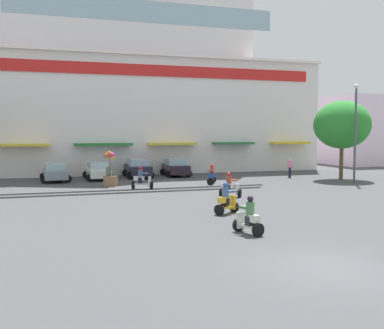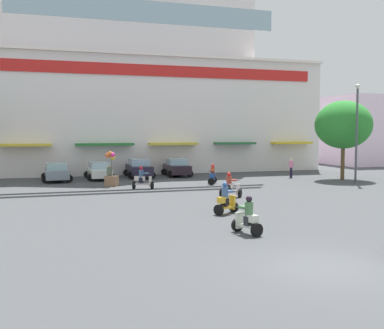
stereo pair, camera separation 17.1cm
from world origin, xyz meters
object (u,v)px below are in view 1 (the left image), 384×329
Objects in this scene: scooter_rider_2 at (226,201)px; scooter_rider_9 at (142,180)px; plaza_tree_1 at (342,125)px; streetlamp_near at (355,126)px; parked_car_2 at (138,168)px; pedestrian_1 at (109,174)px; pedestrian_0 at (290,167)px; scooter_rider_8 at (230,187)px; parked_car_3 at (176,167)px; parked_car_1 at (98,171)px; scooter_rider_4 at (212,176)px; parked_car_0 at (55,172)px; scooter_rider_7 at (249,218)px; balloon_vendor_cart at (110,171)px.

scooter_rider_2 is 10.86m from scooter_rider_9.
plaza_tree_1 is 2.60m from streetlamp_near.
parked_car_2 reaches higher than scooter_rider_2.
plaza_tree_1 is 0.86× the size of streetlamp_near.
pedestrian_0 is at bearing 4.61° from pedestrian_1.
plaza_tree_1 is 4.30× the size of scooter_rider_8.
scooter_rider_9 is (-2.00, 10.68, 0.01)m from scooter_rider_2.
streetlamp_near is at bearing -38.81° from parked_car_3.
scooter_rider_9 reaches higher than parked_car_1.
scooter_rider_4 is at bearing -56.90° from parked_car_2.
parked_car_0 is 1.08× the size of parked_car_3.
parked_car_1 is 3.57m from parked_car_2.
scooter_rider_7 reaches higher than parked_car_1.
parked_car_2 is 1.14× the size of parked_car_3.
parked_car_0 is 6.98m from parked_car_2.
scooter_rider_2 reaches higher than scooter_rider_4.
scooter_rider_9 is (-4.32, 5.46, 0.03)m from scooter_rider_8.
parked_car_0 is at bearing -173.55° from parked_car_1.
scooter_rider_8 reaches higher than parked_car_1.
parked_car_3 reaches higher than scooter_rider_2.
parked_car_0 is at bearing 165.78° from plaza_tree_1.
parked_car_3 is at bearing 0.55° from parked_car_2.
balloon_vendor_cart reaches higher than parked_car_1.
pedestrian_1 is at bearing 105.27° from balloon_vendor_cart.
parked_car_3 is at bearing 81.43° from scooter_rider_7.
scooter_rider_4 is (0.96, -6.73, -0.16)m from parked_car_3.
scooter_rider_8 is (-1.30, -6.81, -0.00)m from scooter_rider_4.
pedestrian_0 reaches higher than scooter_rider_4.
pedestrian_0 is 0.65× the size of balloon_vendor_cart.
parked_car_2 reaches higher than parked_car_0.
parked_car_2 is 23.06m from scooter_rider_7.
parked_car_0 is 0.95× the size of parked_car_1.
pedestrian_1 is 0.20× the size of streetlamp_near.
scooter_rider_9 is at bearing 175.38° from streetlamp_near.
scooter_rider_8 is (9.96, -12.39, -0.12)m from parked_car_0.
streetlamp_near is at bearing -103.69° from plaza_tree_1.
balloon_vendor_cart is (0.09, -0.34, 0.21)m from pedestrian_1.
streetlamp_near is at bearing 33.09° from scooter_rider_2.
scooter_rider_2 reaches higher than scooter_rider_8.
parked_car_0 is at bearing -170.75° from parked_car_2.
parked_car_1 is 18.48m from scooter_rider_2.
scooter_rider_4 is at bearing -162.48° from pedestrian_0.
pedestrian_1 is at bearing -86.48° from parked_car_1.
scooter_rider_7 is at bearing -85.51° from scooter_rider_9.
streetlamp_near is 18.86m from balloon_vendor_cart.
scooter_rider_9 is at bearing -166.48° from scooter_rider_4.
scooter_rider_9 is (5.63, -6.93, -0.09)m from parked_car_0.
scooter_rider_9 reaches higher than parked_car_3.
parked_car_0 is 2.83× the size of scooter_rider_8.
scooter_rider_2 is 5.71m from scooter_rider_8.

